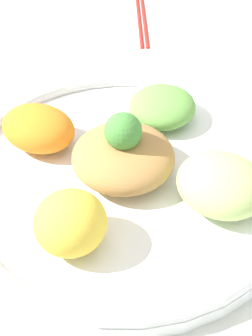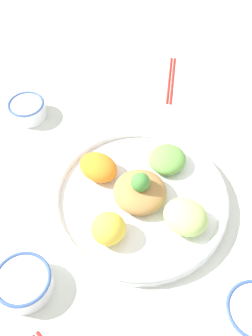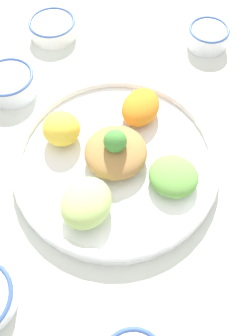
{
  "view_description": "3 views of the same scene",
  "coord_description": "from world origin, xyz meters",
  "px_view_note": "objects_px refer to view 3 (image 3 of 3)",
  "views": [
    {
      "loc": [
        -0.38,
        -0.12,
        0.41
      ],
      "look_at": [
        0.02,
        0.01,
        0.02
      ],
      "focal_mm": 50.0,
      "sensor_mm": 36.0,
      "label": 1
    },
    {
      "loc": [
        -0.44,
        -0.18,
        0.79
      ],
      "look_at": [
        0.03,
        0.05,
        0.09
      ],
      "focal_mm": 42.0,
      "sensor_mm": 36.0,
      "label": 2
    },
    {
      "loc": [
        0.12,
        -0.3,
        0.58
      ],
      "look_at": [
        0.04,
        -0.02,
        0.05
      ],
      "focal_mm": 35.0,
      "sensor_mm": 36.0,
      "label": 3
    }
  ],
  "objects_px": {
    "sauce_bowl_red": "(208,36)",
    "rice_bowl_blue": "(10,83)",
    "sauce_bowl_dark": "(53,27)",
    "salad_platter": "(116,158)"
  },
  "relations": [
    {
      "from": "sauce_bowl_red",
      "to": "salad_platter",
      "type": "bearing_deg",
      "value": -106.42
    },
    {
      "from": "sauce_bowl_red",
      "to": "sauce_bowl_dark",
      "type": "bearing_deg",
      "value": -169.16
    },
    {
      "from": "salad_platter",
      "to": "rice_bowl_blue",
      "type": "bearing_deg",
      "value": 157.09
    },
    {
      "from": "salad_platter",
      "to": "sauce_bowl_dark",
      "type": "bearing_deg",
      "value": 129.35
    },
    {
      "from": "sauce_bowl_red",
      "to": "rice_bowl_blue",
      "type": "height_order",
      "value": "same"
    },
    {
      "from": "salad_platter",
      "to": "sauce_bowl_dark",
      "type": "distance_m",
      "value": 0.42
    },
    {
      "from": "sauce_bowl_red",
      "to": "rice_bowl_blue",
      "type": "xyz_separation_m",
      "value": [
        -0.4,
        -0.28,
        -0.0
      ]
    },
    {
      "from": "salad_platter",
      "to": "sauce_bowl_red",
      "type": "relative_size",
      "value": 4.13
    },
    {
      "from": "salad_platter",
      "to": "rice_bowl_blue",
      "type": "height_order",
      "value": "salad_platter"
    },
    {
      "from": "sauce_bowl_red",
      "to": "sauce_bowl_dark",
      "type": "relative_size",
      "value": 0.85
    }
  ]
}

